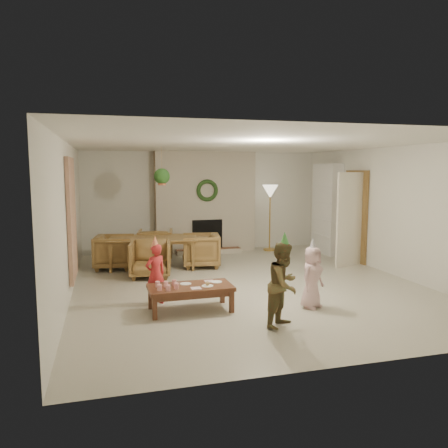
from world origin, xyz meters
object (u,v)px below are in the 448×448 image
object	(u,v)px
child_pink	(312,277)
dining_chair_near	(151,259)
child_red	(156,274)
dining_table	(153,253)
dining_chair_right	(201,250)
dining_chair_far	(155,245)
dining_chair_left	(114,252)
child_plaid	(284,284)
coffee_table_top	(190,288)

from	to	relation	value
child_pink	dining_chair_near	bearing A→B (deg)	97.48
child_red	dining_table	bearing A→B (deg)	-120.36
dining_chair_right	child_pink	size ratio (longest dim) A/B	0.84
dining_chair_far	dining_chair_right	bearing A→B (deg)	141.34
dining_chair_left	child_plaid	size ratio (longest dim) A/B	0.69
dining_table	dining_chair_right	size ratio (longest dim) A/B	2.34
dining_table	child_plaid	xyz separation A→B (m)	(1.28, -3.94, 0.24)
dining_chair_near	dining_chair_far	xyz separation A→B (m)	(0.27, 1.58, 0.00)
dining_table	dining_chair_left	size ratio (longest dim) A/B	2.34
dining_chair_right	child_plaid	xyz separation A→B (m)	(0.30, -3.77, 0.21)
dining_table	dining_chair_near	xyz separation A→B (m)	(-0.13, -0.79, 0.03)
dining_chair_far	dining_chair_right	size ratio (longest dim) A/B	1.00
dining_chair_far	coffee_table_top	bearing A→B (deg)	100.94
dining_chair_far	coffee_table_top	world-z (taller)	dining_chair_far
dining_table	dining_chair_far	bearing A→B (deg)	90.00
dining_chair_near	child_red	world-z (taller)	child_red
dining_table	dining_chair_near	bearing A→B (deg)	-90.00
dining_chair_left	child_plaid	distance (m)	4.58
dining_chair_left	child_pink	bearing A→B (deg)	-131.49
dining_chair_left	child_red	bearing A→B (deg)	-158.61
child_pink	child_red	bearing A→B (deg)	128.27
dining_chair_right	child_red	distance (m)	2.68
child_plaid	child_pink	distance (m)	0.95
dining_chair_near	dining_chair_right	world-z (taller)	same
dining_chair_left	coffee_table_top	world-z (taller)	dining_chair_left
dining_chair_right	child_pink	bearing A→B (deg)	27.38
child_plaid	child_pink	world-z (taller)	child_plaid
dining_chair_near	coffee_table_top	distance (m)	2.24
coffee_table_top	child_pink	size ratio (longest dim) A/B	1.31
dining_chair_near	dining_chair_left	world-z (taller)	same
child_red	child_plaid	xyz separation A→B (m)	(1.52, -1.39, 0.09)
coffee_table_top	dining_chair_left	bearing A→B (deg)	106.98
dining_chair_right	dining_chair_left	bearing A→B (deg)	-90.00
dining_table	dining_chair_far	distance (m)	0.80
child_plaid	child_red	bearing A→B (deg)	97.33
child_plaid	child_pink	xyz separation A→B (m)	(0.71, 0.62, -0.10)
dining_table	child_red	bearing A→B (deg)	-85.56
dining_table	dining_chair_far	xyz separation A→B (m)	(0.13, 0.79, 0.03)
dining_chair_near	child_pink	bearing A→B (deg)	-40.28
dining_table	child_plaid	size ratio (longest dim) A/B	1.62
dining_chair_left	coffee_table_top	distance (m)	3.29
dining_chair_right	child_pink	world-z (taller)	child_pink
child_red	dining_chair_near	bearing A→B (deg)	-118.34
child_pink	dining_table	bearing A→B (deg)	88.41
dining_table	child_red	size ratio (longest dim) A/B	1.95
dining_chair_left	dining_table	bearing A→B (deg)	-90.00
dining_chair_far	child_red	xyz separation A→B (m)	(-0.37, -3.34, 0.11)
dining_chair_near	dining_chair_left	distance (m)	1.13
dining_table	dining_chair_right	bearing A→B (deg)	-0.00
dining_chair_near	dining_chair_right	bearing A→B (deg)	38.66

